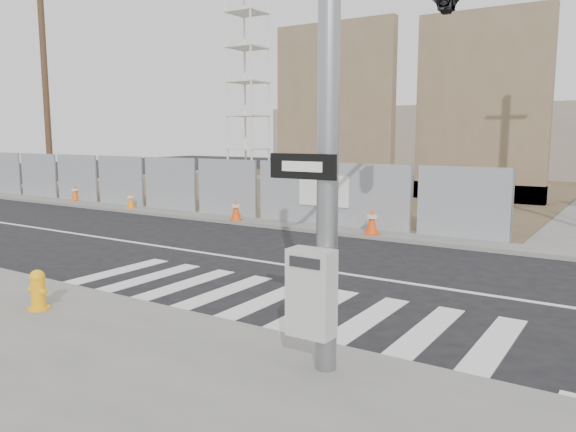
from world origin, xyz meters
The scene contains 13 objects.
ground centered at (0.00, 0.00, 0.00)m, with size 100.00×100.00×0.00m, color black.
sidewalk_far centered at (0.00, 14.00, 0.06)m, with size 50.00×20.00×0.12m, color slate.
signal_pole centered at (2.49, -2.05, 4.78)m, with size 0.96×5.87×7.00m.
chain_link_fence centered at (-10.00, 5.00, 1.12)m, with size 24.60×0.04×2.00m, color gray.
concrete_wall_left centered at (-7.00, 13.08, 3.38)m, with size 6.00×1.30×8.00m.
concrete_wall_right centered at (-0.50, 14.08, 3.38)m, with size 5.50×1.30×8.00m.
crane_tower centered at (-15.00, 17.00, 9.02)m, with size 2.60×2.60×18.15m.
utility_pole_left centered at (-18.00, 5.50, 5.20)m, with size 1.60×0.28×10.00m.
fire_hydrant centered at (-2.65, -5.30, 0.45)m, with size 0.42×0.40×0.67m.
traffic_cone_a centered at (-15.48, 4.92, 0.47)m, with size 0.39×0.39×0.72m.
traffic_cone_b centered at (-11.42, 4.47, 0.45)m, with size 0.37×0.37×0.67m.
traffic_cone_c centered at (-5.98, 4.22, 0.48)m, with size 0.49×0.49×0.74m.
traffic_cone_d centered at (-0.98, 4.22, 0.51)m, with size 0.45×0.45×0.80m.
Camera 1 is at (5.69, -10.61, 2.99)m, focal length 35.00 mm.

